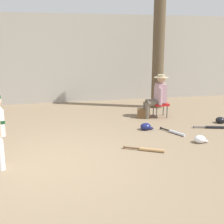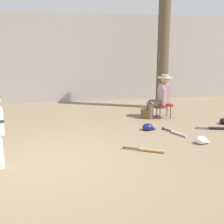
# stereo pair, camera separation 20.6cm
# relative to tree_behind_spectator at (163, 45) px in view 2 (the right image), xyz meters

# --- Properties ---
(ground_plane) EXTENTS (60.00, 60.00, 0.00)m
(ground_plane) POSITION_rel_tree_behind_spectator_xyz_m (-3.54, -3.92, -1.96)
(ground_plane) COLOR #7F6B51
(concrete_back_wall) EXTENTS (18.00, 0.36, 2.99)m
(concrete_back_wall) POSITION_rel_tree_behind_spectator_xyz_m (-3.54, 1.65, -0.47)
(concrete_back_wall) COLOR #ADA89E
(concrete_back_wall) RESTS_ON ground
(tree_behind_spectator) EXTENTS (0.58, 0.58, 4.52)m
(tree_behind_spectator) POSITION_rel_tree_behind_spectator_xyz_m (0.00, 0.00, 0.00)
(tree_behind_spectator) COLOR brown
(tree_behind_spectator) RESTS_ON ground
(folding_stool) EXTENTS (0.42, 0.42, 0.41)m
(folding_stool) POSITION_rel_tree_behind_spectator_xyz_m (-0.38, -1.25, -1.60)
(folding_stool) COLOR red
(folding_stool) RESTS_ON ground
(seated_spectator) EXTENTS (0.67, 0.53, 1.20)m
(seated_spectator) POSITION_rel_tree_behind_spectator_xyz_m (-0.48, -1.25, -1.32)
(seated_spectator) COLOR #6B6051
(seated_spectator) RESTS_ON ground
(handbag_beside_stool) EXTENTS (0.38, 0.29, 0.26)m
(handbag_beside_stool) POSITION_rel_tree_behind_spectator_xyz_m (-0.86, -1.25, -1.83)
(handbag_beside_stool) COLOR brown
(handbag_beside_stool) RESTS_ON ground
(bat_aluminum_silver) EXTENTS (0.36, 0.71, 0.07)m
(bat_aluminum_silver) POSITION_rel_tree_behind_spectator_xyz_m (-0.62, -2.80, -1.93)
(bat_aluminum_silver) COLOR #B7BCC6
(bat_aluminum_silver) RESTS_ON ground
(bat_wood_tan) EXTENTS (0.74, 0.45, 0.07)m
(bat_wood_tan) POSITION_rel_tree_behind_spectator_xyz_m (-1.60, -3.72, -1.93)
(bat_wood_tan) COLOR tan
(bat_wood_tan) RESTS_ON ground
(bat_black_composite) EXTENTS (0.73, 0.27, 0.07)m
(bat_black_composite) POSITION_rel_tree_behind_spectator_xyz_m (0.45, -2.60, -1.93)
(bat_black_composite) COLOR black
(bat_black_composite) RESTS_ON ground
(batting_helmet_navy) EXTENTS (0.31, 0.24, 0.18)m
(batting_helmet_navy) POSITION_rel_tree_behind_spectator_xyz_m (-1.18, -2.33, -1.88)
(batting_helmet_navy) COLOR navy
(batting_helmet_navy) RESTS_ON ground
(batting_helmet_white) EXTENTS (0.30, 0.23, 0.17)m
(batting_helmet_white) POSITION_rel_tree_behind_spectator_xyz_m (-0.37, -3.49, -1.89)
(batting_helmet_white) COLOR silver
(batting_helmet_white) RESTS_ON ground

